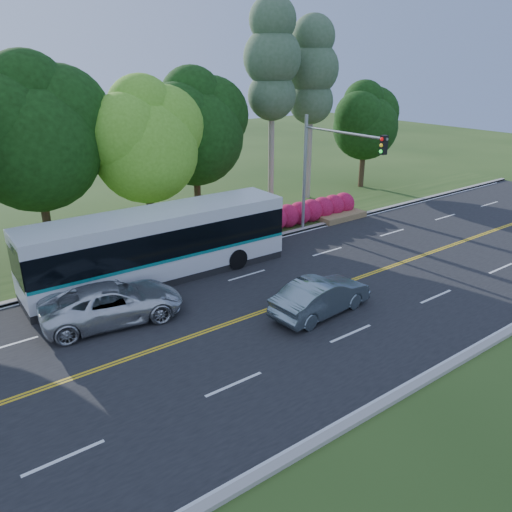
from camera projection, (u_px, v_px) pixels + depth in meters
ground at (301, 298)px, 22.35m from camera, size 120.00×120.00×0.00m
road at (301, 298)px, 22.35m from camera, size 60.00×14.00×0.02m
curb_north at (216, 251)px, 27.68m from camera, size 60.00×0.30×0.15m
curb_south at (440, 372)px, 16.97m from camera, size 60.00×0.30×0.15m
grass_verge at (199, 242)px, 29.07m from camera, size 60.00×4.00×0.10m
lane_markings at (300, 298)px, 22.29m from camera, size 57.60×13.82×0.00m
tree_row at (78, 126)px, 26.12m from camera, size 44.70×9.10×13.84m
bougainvillea_hedge at (302, 213)px, 32.15m from camera, size 9.50×2.25×1.50m
traffic_signal at (327, 160)px, 28.26m from camera, size 0.42×6.10×7.00m
transit_bus at (160, 245)px, 23.88m from camera, size 12.82×2.98×3.34m
sedan at (321, 296)px, 20.76m from camera, size 4.79×2.02×1.54m
suv at (113, 303)px, 20.17m from camera, size 5.99×3.49×1.57m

